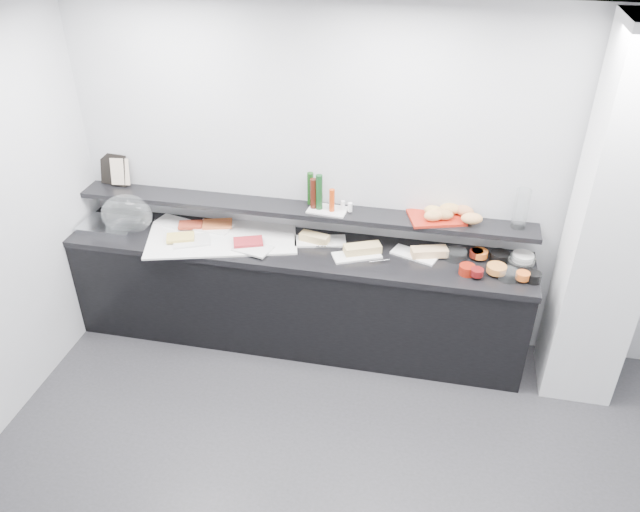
% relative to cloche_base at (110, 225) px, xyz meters
% --- Properties ---
extents(back_wall, '(5.00, 0.02, 2.70)m').
position_rel_cloche_base_xyz_m(back_wall, '(2.25, 0.32, 0.43)').
color(back_wall, '#B6B9BE').
rests_on(back_wall, ground).
extents(ceiling, '(5.00, 5.00, 0.00)m').
position_rel_cloche_base_xyz_m(ceiling, '(2.25, -1.68, 1.78)').
color(ceiling, white).
rests_on(ceiling, back_wall).
extents(column, '(0.50, 0.50, 2.70)m').
position_rel_cloche_base_xyz_m(column, '(3.75, -0.03, 0.43)').
color(column, white).
rests_on(column, ground).
extents(buffet_cabinet, '(3.60, 0.60, 0.85)m').
position_rel_cloche_base_xyz_m(buffet_cabinet, '(1.55, 0.02, -0.50)').
color(buffet_cabinet, black).
rests_on(buffet_cabinet, ground).
extents(counter_top, '(3.62, 0.62, 0.05)m').
position_rel_cloche_base_xyz_m(counter_top, '(1.55, 0.02, -0.05)').
color(counter_top, black).
rests_on(counter_top, buffet_cabinet).
extents(wall_shelf, '(3.60, 0.25, 0.04)m').
position_rel_cloche_base_xyz_m(wall_shelf, '(1.55, 0.19, 0.21)').
color(wall_shelf, black).
rests_on(wall_shelf, back_wall).
extents(cloche_base, '(0.46, 0.31, 0.04)m').
position_rel_cloche_base_xyz_m(cloche_base, '(0.00, 0.00, 0.00)').
color(cloche_base, silver).
rests_on(cloche_base, counter_top).
extents(cloche_dome, '(0.45, 0.35, 0.34)m').
position_rel_cloche_base_xyz_m(cloche_dome, '(0.16, 0.02, 0.11)').
color(cloche_dome, white).
rests_on(cloche_dome, cloche_base).
extents(linen_runner, '(1.27, 0.85, 0.01)m').
position_rel_cloche_base_xyz_m(linen_runner, '(0.96, 0.01, -0.01)').
color(linen_runner, white).
rests_on(linen_runner, counter_top).
extents(platter_meat_a, '(0.29, 0.23, 0.01)m').
position_rel_cloche_base_xyz_m(platter_meat_a, '(0.47, 0.16, 0.00)').
color(platter_meat_a, white).
rests_on(platter_meat_a, linen_runner).
extents(food_meat_a, '(0.21, 0.17, 0.02)m').
position_rel_cloche_base_xyz_m(food_meat_a, '(0.66, 0.11, 0.02)').
color(food_meat_a, maroon).
rests_on(food_meat_a, platter_meat_a).
extents(platter_salmon, '(0.30, 0.22, 0.01)m').
position_rel_cloche_base_xyz_m(platter_salmon, '(0.84, 0.14, 0.00)').
color(platter_salmon, white).
rests_on(platter_salmon, linen_runner).
extents(food_salmon, '(0.27, 0.21, 0.02)m').
position_rel_cloche_base_xyz_m(food_salmon, '(0.86, 0.17, 0.02)').
color(food_salmon, '#C75A28').
rests_on(food_salmon, platter_salmon).
extents(platter_cheese, '(0.33, 0.29, 0.01)m').
position_rel_cloche_base_xyz_m(platter_cheese, '(0.75, -0.10, 0.00)').
color(platter_cheese, silver).
rests_on(platter_cheese, linen_runner).
extents(food_cheese, '(0.25, 0.20, 0.02)m').
position_rel_cloche_base_xyz_m(food_cheese, '(0.65, -0.09, 0.02)').
color(food_cheese, '#E2C558').
rests_on(food_cheese, platter_cheese).
extents(platter_meat_b, '(0.31, 0.24, 0.01)m').
position_rel_cloche_base_xyz_m(platter_meat_b, '(1.24, -0.11, 0.00)').
color(platter_meat_b, silver).
rests_on(platter_meat_b, linen_runner).
extents(food_meat_b, '(0.26, 0.21, 0.02)m').
position_rel_cloche_base_xyz_m(food_meat_b, '(1.19, -0.05, 0.02)').
color(food_meat_b, maroon).
rests_on(food_meat_b, platter_meat_b).
extents(sandwich_plate_left, '(0.43, 0.26, 0.01)m').
position_rel_cloche_base_xyz_m(sandwich_plate_left, '(1.72, 0.13, -0.01)').
color(sandwich_plate_left, white).
rests_on(sandwich_plate_left, counter_top).
extents(sandwich_food_left, '(0.24, 0.14, 0.06)m').
position_rel_cloche_base_xyz_m(sandwich_food_left, '(1.68, 0.11, 0.02)').
color(sandwich_food_left, tan).
rests_on(sandwich_food_left, sandwich_plate_left).
extents(tongs_left, '(0.16, 0.04, 0.01)m').
position_rel_cloche_base_xyz_m(tongs_left, '(1.79, 0.04, -0.00)').
color(tongs_left, silver).
rests_on(tongs_left, sandwich_plate_left).
extents(sandwich_plate_mid, '(0.39, 0.29, 0.01)m').
position_rel_cloche_base_xyz_m(sandwich_plate_mid, '(2.03, -0.02, -0.01)').
color(sandwich_plate_mid, white).
rests_on(sandwich_plate_mid, counter_top).
extents(sandwich_food_mid, '(0.30, 0.21, 0.06)m').
position_rel_cloche_base_xyz_m(sandwich_food_mid, '(2.07, 0.02, 0.02)').
color(sandwich_food_mid, tan).
rests_on(sandwich_food_mid, sandwich_plate_mid).
extents(tongs_mid, '(0.15, 0.07, 0.01)m').
position_rel_cloche_base_xyz_m(tongs_mid, '(2.21, -0.08, -0.00)').
color(tongs_mid, silver).
rests_on(tongs_mid, sandwich_plate_mid).
extents(sandwich_plate_right, '(0.38, 0.26, 0.01)m').
position_rel_cloche_base_xyz_m(sandwich_plate_right, '(2.46, 0.08, -0.01)').
color(sandwich_plate_right, white).
rests_on(sandwich_plate_right, counter_top).
extents(sandwich_food_right, '(0.29, 0.18, 0.06)m').
position_rel_cloche_base_xyz_m(sandwich_food_right, '(2.57, 0.08, 0.02)').
color(sandwich_food_right, '#E1AF76').
rests_on(sandwich_food_right, sandwich_plate_right).
extents(tongs_right, '(0.16, 0.02, 0.01)m').
position_rel_cloche_base_xyz_m(tongs_right, '(2.53, 0.08, -0.00)').
color(tongs_right, silver).
rests_on(tongs_right, sandwich_plate_right).
extents(bowl_glass_fruit, '(0.21, 0.21, 0.07)m').
position_rel_cloche_base_xyz_m(bowl_glass_fruit, '(2.76, 0.10, 0.02)').
color(bowl_glass_fruit, silver).
rests_on(bowl_glass_fruit, counter_top).
extents(fill_glass_fruit, '(0.15, 0.15, 0.05)m').
position_rel_cloche_base_xyz_m(fill_glass_fruit, '(2.94, 0.13, 0.03)').
color(fill_glass_fruit, orange).
rests_on(fill_glass_fruit, bowl_glass_fruit).
extents(bowl_black_jam, '(0.18, 0.18, 0.07)m').
position_rel_cloche_base_xyz_m(bowl_black_jam, '(3.08, 0.13, 0.02)').
color(bowl_black_jam, black).
rests_on(bowl_black_jam, counter_top).
extents(fill_black_jam, '(0.11, 0.11, 0.05)m').
position_rel_cloche_base_xyz_m(fill_black_jam, '(2.91, 0.12, 0.03)').
color(fill_black_jam, '#54140C').
rests_on(fill_black_jam, bowl_black_jam).
extents(bowl_glass_cream, '(0.23, 0.23, 0.07)m').
position_rel_cloche_base_xyz_m(bowl_glass_cream, '(3.23, 0.10, 0.02)').
color(bowl_glass_cream, white).
rests_on(bowl_glass_cream, counter_top).
extents(fill_glass_cream, '(0.21, 0.21, 0.05)m').
position_rel_cloche_base_xyz_m(fill_glass_cream, '(3.25, 0.15, 0.03)').
color(fill_glass_cream, white).
rests_on(fill_glass_cream, bowl_glass_cream).
extents(bowl_red_jam, '(0.15, 0.15, 0.07)m').
position_rel_cloche_base_xyz_m(bowl_red_jam, '(2.85, -0.09, 0.02)').
color(bowl_red_jam, maroon).
rests_on(bowl_red_jam, counter_top).
extents(fill_red_jam, '(0.11, 0.11, 0.05)m').
position_rel_cloche_base_xyz_m(fill_red_jam, '(2.91, -0.13, 0.03)').
color(fill_red_jam, '#5B0D0D').
rests_on(fill_red_jam, bowl_red_jam).
extents(bowl_glass_salmon, '(0.16, 0.16, 0.07)m').
position_rel_cloche_base_xyz_m(bowl_glass_salmon, '(3.13, -0.10, 0.02)').
color(bowl_glass_salmon, white).
rests_on(bowl_glass_salmon, counter_top).
extents(fill_glass_salmon, '(0.14, 0.14, 0.05)m').
position_rel_cloche_base_xyz_m(fill_glass_salmon, '(3.05, -0.06, 0.03)').
color(fill_glass_salmon, '#CB7931').
rests_on(fill_glass_salmon, bowl_glass_salmon).
extents(bowl_black_fruit, '(0.14, 0.14, 0.07)m').
position_rel_cloche_base_xyz_m(bowl_black_fruit, '(3.31, -0.09, 0.02)').
color(bowl_black_fruit, black).
rests_on(bowl_black_fruit, counter_top).
extents(fill_black_fruit, '(0.11, 0.11, 0.05)m').
position_rel_cloche_base_xyz_m(fill_black_fruit, '(3.23, -0.11, 0.03)').
color(fill_black_fruit, '#D95D1D').
rests_on(fill_black_fruit, bowl_black_fruit).
extents(framed_print, '(0.25, 0.11, 0.26)m').
position_rel_cloche_base_xyz_m(framed_print, '(-0.05, 0.29, 0.36)').
color(framed_print, black).
rests_on(framed_print, wall_shelf).
extents(print_art, '(0.16, 0.07, 0.22)m').
position_rel_cloche_base_xyz_m(print_art, '(0.02, 0.26, 0.36)').
color(print_art, beige).
rests_on(print_art, framed_print).
extents(condiment_tray, '(0.31, 0.21, 0.01)m').
position_rel_cloche_base_xyz_m(condiment_tray, '(1.77, 0.19, 0.24)').
color(condiment_tray, silver).
rests_on(condiment_tray, wall_shelf).
extents(bottle_green_a, '(0.06, 0.06, 0.26)m').
position_rel_cloche_base_xyz_m(bottle_green_a, '(1.62, 0.25, 0.37)').
color(bottle_green_a, '#11370F').
rests_on(bottle_green_a, condiment_tray).
extents(bottle_brown, '(0.07, 0.07, 0.24)m').
position_rel_cloche_base_xyz_m(bottle_brown, '(1.66, 0.19, 0.36)').
color(bottle_brown, '#37120A').
rests_on(bottle_brown, condiment_tray).
extents(bottle_green_b, '(0.07, 0.07, 0.28)m').
position_rel_cloche_base_xyz_m(bottle_green_b, '(1.70, 0.19, 0.38)').
color(bottle_green_b, '#0F3716').
rests_on(bottle_green_b, condiment_tray).
extents(bottle_hot, '(0.05, 0.05, 0.18)m').
position_rel_cloche_base_xyz_m(bottle_hot, '(1.80, 0.17, 0.33)').
color(bottle_hot, '#BF3A0D').
rests_on(bottle_hot, condiment_tray).
extents(shaker_salt, '(0.04, 0.04, 0.07)m').
position_rel_cloche_base_xyz_m(shaker_salt, '(1.88, 0.21, 0.28)').
color(shaker_salt, white).
rests_on(shaker_salt, condiment_tray).
extents(shaker_pepper, '(0.04, 0.04, 0.07)m').
position_rel_cloche_base_xyz_m(shaker_pepper, '(1.94, 0.19, 0.28)').
color(shaker_pepper, white).
rests_on(shaker_pepper, condiment_tray).
extents(bread_tray, '(0.47, 0.39, 0.02)m').
position_rel_cloche_base_xyz_m(bread_tray, '(2.59, 0.23, 0.24)').
color(bread_tray, '#AD2212').
rests_on(bread_tray, wall_shelf).
extents(bread_roll_nw, '(0.16, 0.12, 0.08)m').
position_rel_cloche_base_xyz_m(bread_roll_nw, '(2.57, 0.23, 0.29)').
color(bread_roll_nw, tan).
rests_on(bread_roll_nw, bread_tray).
extents(bread_roll_n, '(0.16, 0.11, 0.08)m').
position_rel_cloche_base_xyz_m(bread_roll_n, '(2.68, 0.29, 0.29)').
color(bread_roll_n, tan).
rests_on(bread_roll_n, bread_tray).
extents(bread_roll_ne, '(0.17, 0.14, 0.08)m').
position_rel_cloche_base_xyz_m(bread_roll_ne, '(2.79, 0.28, 0.29)').
color(bread_roll_ne, '#B87246').
rests_on(bread_roll_ne, bread_tray).
extents(bread_roll_sw, '(0.14, 0.11, 0.08)m').
position_rel_cloche_base_xyz_m(bread_roll_sw, '(2.57, 0.15, 0.29)').
color(bread_roll_sw, tan).
rests_on(bread_roll_sw, bread_tray).
extents(bread_roll_s, '(0.18, 0.15, 0.08)m').
position_rel_cloche_base_xyz_m(bread_roll_s, '(2.57, 0.16, 0.29)').
color(bread_roll_s, tan).
rests_on(bread_roll_s, bread_tray).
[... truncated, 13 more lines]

